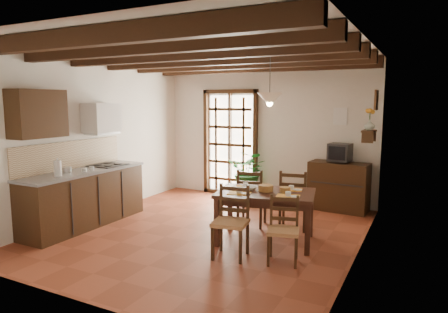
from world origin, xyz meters
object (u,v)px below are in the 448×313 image
Objects in this scene: chair_far_left at (252,208)px; potted_plant at (249,174)px; kitchen_counter at (85,197)px; pendant_lamp at (270,98)px; dining_table at (266,198)px; sideboard at (339,186)px; crt_tv at (340,152)px; chair_near_left at (231,235)px; chair_near_right at (283,242)px; chair_far_right at (294,210)px.

chair_far_left is 1.64m from potted_plant.
kitchen_counter is 2.66× the size of pendant_lamp.
kitchen_counter is at bearing -179.92° from dining_table.
sideboard is at bearing 74.03° from pendant_lamp.
chair_far_left is 2.25× the size of crt_tv.
chair_near_left is 1.40m from chair_far_left.
pendant_lamp is at bearing 108.71° from chair_near_right.
pendant_lamp is at bearing 68.28° from chair_near_left.
kitchen_counter is 2.74m from chair_far_left.
chair_far_right is at bearing -44.09° from potted_plant.
chair_far_left is (-0.29, 1.37, 0.00)m from chair_near_left.
potted_plant reaches higher than chair_near_right.
crt_tv reaches higher than chair_far_left.
kitchen_counter is 4.52m from sideboard.
crt_tv is 1.85m from potted_plant.
kitchen_counter is at bearing -166.11° from pendant_lamp.
chair_far_right is at bearing 73.85° from pendant_lamp.
chair_far_right reaches higher than chair_near_right.
pendant_lamp is (-0.48, 0.71, 1.81)m from chair_near_right.
sideboard is (0.41, 1.45, 0.15)m from chair_far_right.
chair_near_right is 2.01m from pendant_lamp.
potted_plant is 2.74m from pendant_lamp.
kitchen_counter is at bearing -123.07° from potted_plant.
dining_table is 2.38m from potted_plant.
sideboard is (1.08, 1.59, 0.16)m from chair_far_left.
sideboard is 2.52× the size of crt_tv.
chair_near_left is (2.73, -0.13, -0.18)m from kitchen_counter.
chair_far_left is at bearing 2.53° from chair_far_right.
kitchen_counter is 2.74m from chair_near_left.
dining_table is 1.42× the size of sideboard.
pendant_lamp is at bearing -100.94° from sideboard.
potted_plant is (-1.77, -0.13, -0.53)m from crt_tv.
sideboard is 2.72m from pendant_lamp.
pendant_lamp reaches higher than kitchen_counter.
chair_near_left is at bearing 176.71° from chair_near_right.
chair_far_right is 0.90× the size of sideboard.
chair_far_left is 0.99× the size of chair_far_right.
dining_table is at bearing -90.00° from pendant_lamp.
crt_tv is 0.50× the size of pendant_lamp.
dining_table is at bearing -60.54° from potted_plant.
sideboard is 1.78m from potted_plant.
potted_plant is (-0.98, 2.83, 0.28)m from chair_near_left.
chair_near_right is at bearing -87.47° from sideboard.
chair_near_right is 0.87× the size of chair_far_right.
chair_far_right is at bearing 23.86° from kitchen_counter.
dining_table is 0.85m from chair_far_left.
crt_tv reaches higher than chair_far_right.
dining_table is 2.29m from sideboard.
sideboard is (0.12, 2.82, 0.19)m from chair_near_right.
chair_far_right is at bearing -98.22° from crt_tv.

